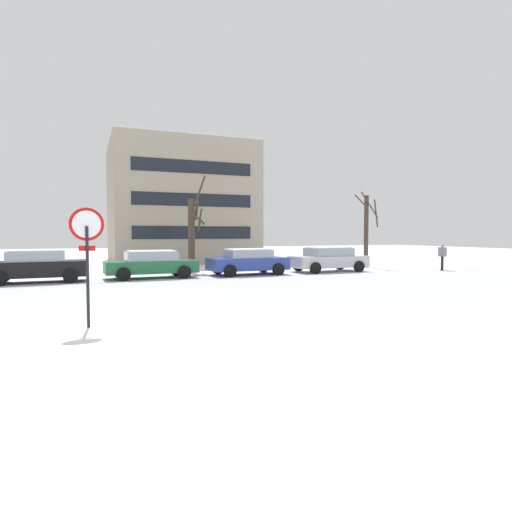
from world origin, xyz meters
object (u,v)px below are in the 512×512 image
at_px(parked_car_silver, 328,259).
at_px(pedestrian_crossing, 442,255).
at_px(parked_car_green, 151,264).
at_px(stop_sign, 87,244).
at_px(parked_car_black, 36,266).
at_px(parked_car_blue, 248,261).

relative_size(parked_car_silver, pedestrian_crossing, 2.81).
xyz_separation_m(parked_car_green, parked_car_silver, (10.12, 0.01, 0.03)).
bearing_deg(stop_sign, parked_car_green, 74.79).
height_order(parked_car_black, parked_car_blue, parked_car_black).
relative_size(parked_car_black, pedestrian_crossing, 2.67).
distance_m(parked_car_green, parked_car_blue, 5.06).
relative_size(stop_sign, parked_car_green, 0.62).
height_order(stop_sign, pedestrian_crossing, stop_sign).
height_order(parked_car_green, parked_car_blue, parked_car_blue).
xyz_separation_m(parked_car_blue, parked_car_silver, (5.06, 0.09, 0.01)).
xyz_separation_m(parked_car_blue, pedestrian_crossing, (11.82, -1.77, 0.22)).
xyz_separation_m(parked_car_black, parked_car_blue, (10.12, 0.02, -0.03)).
relative_size(stop_sign, parked_car_black, 0.64).
distance_m(stop_sign, parked_car_black, 11.13).
height_order(stop_sign, parked_car_silver, stop_sign).
xyz_separation_m(stop_sign, pedestrian_crossing, (19.87, 9.12, -1.00)).
xyz_separation_m(parked_car_silver, pedestrian_crossing, (6.76, -1.86, 0.21)).
relative_size(parked_car_black, parked_car_green, 0.97).
height_order(stop_sign, parked_car_green, stop_sign).
distance_m(parked_car_blue, pedestrian_crossing, 11.96).
bearing_deg(parked_car_black, stop_sign, -79.19).
bearing_deg(parked_car_blue, pedestrian_crossing, -8.49).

